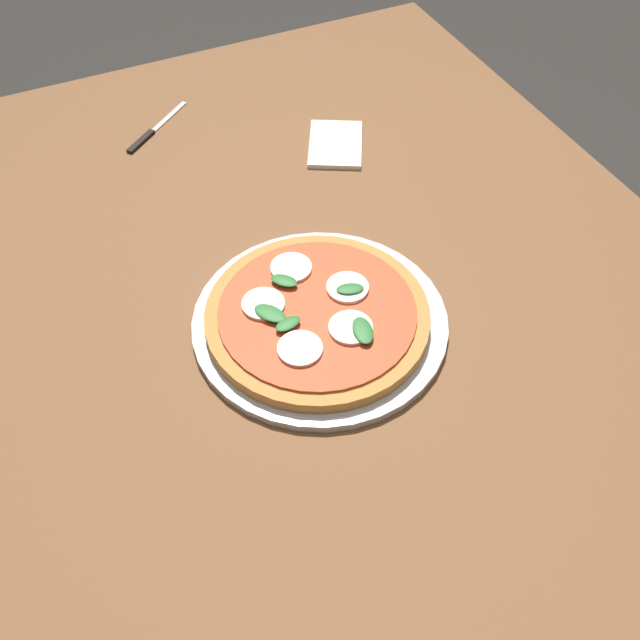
# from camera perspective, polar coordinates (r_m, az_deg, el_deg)

# --- Properties ---
(ground_plane) EXTENTS (6.00, 6.00, 0.00)m
(ground_plane) POSITION_cam_1_polar(r_m,az_deg,el_deg) (1.64, 2.09, -17.15)
(ground_plane) COLOR #2D2B28
(dining_table) EXTENTS (1.57, 1.06, 0.72)m
(dining_table) POSITION_cam_1_polar(r_m,az_deg,el_deg) (1.08, 3.02, -3.34)
(dining_table) COLOR brown
(dining_table) RESTS_ON ground_plane
(serving_tray) EXTENTS (0.35, 0.35, 0.01)m
(serving_tray) POSITION_cam_1_polar(r_m,az_deg,el_deg) (1.02, -0.00, -0.15)
(serving_tray) COLOR silver
(serving_tray) RESTS_ON dining_table
(pizza) EXTENTS (0.30, 0.30, 0.03)m
(pizza) POSITION_cam_1_polar(r_m,az_deg,el_deg) (1.00, -0.23, 0.35)
(pizza) COLOR #C6843F
(pizza) RESTS_ON serving_tray
(napkin) EXTENTS (0.16, 0.14, 0.01)m
(napkin) POSITION_cam_1_polar(r_m,az_deg,el_deg) (1.32, 1.18, 13.24)
(napkin) COLOR white
(napkin) RESTS_ON dining_table
(knife) EXTENTS (0.11, 0.14, 0.01)m
(knife) POSITION_cam_1_polar(r_m,az_deg,el_deg) (1.39, -12.78, 13.72)
(knife) COLOR black
(knife) RESTS_ON dining_table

